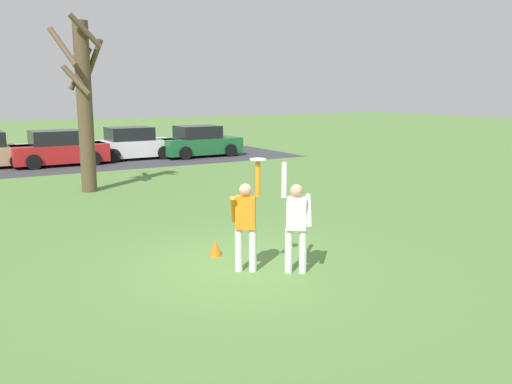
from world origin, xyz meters
name	(u,v)px	position (x,y,z in m)	size (l,w,h in m)	color
ground_plane	(238,267)	(0.00, 0.00, 0.00)	(120.00, 120.00, 0.00)	#567F3D
person_catcher	(246,220)	(0.00, -0.30, 0.98)	(0.57, 0.54, 2.08)	silver
person_defender	(296,221)	(0.75, -0.84, 0.98)	(0.65, 0.63, 2.05)	silver
frisbee_disc	(258,159)	(0.19, -0.44, 2.09)	(0.29, 0.29, 0.02)	white
parked_car_red	(59,149)	(-0.14, 16.75, 0.73)	(4.14, 2.11, 1.59)	red
parked_car_white	(132,144)	(3.45, 17.31, 0.73)	(4.14, 2.11, 1.59)	white
parked_car_green	(200,142)	(6.83, 16.62, 0.73)	(4.14, 2.11, 1.59)	#1E6633
parking_strip	(23,167)	(-1.67, 16.99, 0.00)	(26.56, 6.40, 0.01)	#38383D
bare_tree_tall	(84,101)	(-0.55, 9.40, 2.99)	(1.67, 1.65, 5.68)	brown
field_cone_orange	(215,248)	(-0.06, 0.84, 0.16)	(0.26, 0.26, 0.32)	orange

